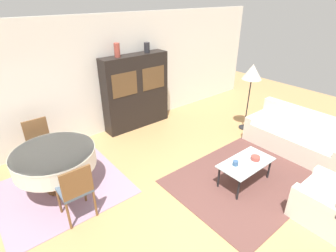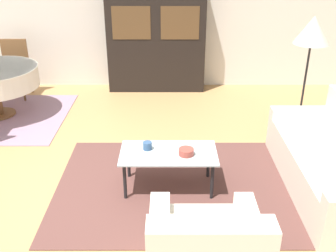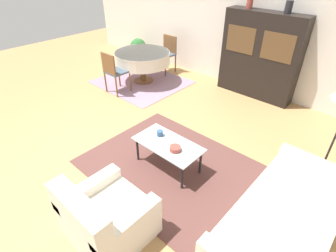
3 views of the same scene
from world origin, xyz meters
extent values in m
plane|color=tan|center=(0.00, 0.00, 0.00)|extent=(14.00, 14.00, 0.00)
cube|color=silver|center=(0.00, 3.63, 1.35)|extent=(10.00, 0.06, 2.70)
cube|color=brown|center=(1.12, 0.25, 0.01)|extent=(2.67, 2.01, 0.01)
cube|color=gray|center=(-1.60, 2.10, 0.01)|extent=(2.07, 1.86, 0.01)
cube|color=silver|center=(2.76, 0.21, 0.22)|extent=(0.90, 2.03, 0.44)
cube|color=silver|center=(3.11, 0.21, 0.64)|extent=(0.20, 2.03, 0.40)
cube|color=silver|center=(2.76, 1.14, 0.50)|extent=(0.90, 0.16, 0.12)
cube|color=silver|center=(1.29, -1.06, 0.22)|extent=(0.86, 0.82, 0.43)
cube|color=silver|center=(1.29, -1.37, 0.62)|extent=(0.86, 0.20, 0.38)
cube|color=silver|center=(0.94, -1.06, 0.49)|extent=(0.16, 0.82, 0.12)
cube|color=silver|center=(1.64, -1.06, 0.49)|extent=(0.16, 0.82, 0.12)
cylinder|color=black|center=(0.56, 0.02, 0.22)|extent=(0.04, 0.04, 0.41)
cylinder|color=black|center=(1.47, 0.02, 0.22)|extent=(0.04, 0.04, 0.41)
cylinder|color=black|center=(0.56, 0.44, 0.22)|extent=(0.04, 0.04, 0.41)
cylinder|color=black|center=(1.47, 0.44, 0.22)|extent=(0.04, 0.04, 0.41)
cube|color=silver|center=(1.01, 0.23, 0.43)|extent=(1.02, 0.54, 0.02)
cube|color=black|center=(0.80, 3.39, 0.90)|extent=(1.68, 0.38, 1.81)
cube|color=brown|center=(0.40, 3.19, 1.22)|extent=(0.64, 0.01, 0.54)
cube|color=brown|center=(1.21, 3.19, 1.22)|extent=(0.64, 0.01, 0.54)
cylinder|color=brown|center=(-1.61, 2.18, 0.03)|extent=(0.48, 0.48, 0.03)
cylinder|color=brown|center=(-1.61, 2.18, 0.24)|extent=(0.14, 0.14, 0.45)
cylinder|color=silver|center=(-1.61, 2.18, 0.61)|extent=(1.33, 1.33, 0.30)
cylinder|color=silver|center=(-1.61, 2.18, 0.75)|extent=(1.34, 1.34, 0.03)
cylinder|color=brown|center=(-1.81, 1.58, 0.25)|extent=(0.04, 0.04, 0.47)
cylinder|color=brown|center=(-1.41, 1.58, 0.25)|extent=(0.04, 0.04, 0.47)
cylinder|color=brown|center=(-1.81, 1.17, 0.25)|extent=(0.04, 0.04, 0.47)
cylinder|color=brown|center=(-1.41, 1.17, 0.25)|extent=(0.04, 0.04, 0.47)
cube|color=#475666|center=(-1.61, 1.37, 0.50)|extent=(0.44, 0.44, 0.04)
cube|color=brown|center=(-1.61, 1.17, 0.74)|extent=(0.44, 0.04, 0.44)
cylinder|color=brown|center=(-1.41, 2.78, 0.25)|extent=(0.04, 0.04, 0.47)
cylinder|color=brown|center=(-1.81, 2.78, 0.25)|extent=(0.04, 0.04, 0.47)
cylinder|color=brown|center=(-1.41, 3.19, 0.25)|extent=(0.04, 0.04, 0.47)
cylinder|color=brown|center=(-1.81, 3.19, 0.25)|extent=(0.04, 0.04, 0.47)
cube|color=#475666|center=(-1.61, 2.99, 0.50)|extent=(0.44, 0.44, 0.04)
cube|color=brown|center=(-1.61, 3.19, 0.74)|extent=(0.44, 0.04, 0.44)
cylinder|color=black|center=(2.81, 1.53, 0.01)|extent=(0.28, 0.28, 0.02)
cylinder|color=black|center=(2.81, 1.53, 0.66)|extent=(0.03, 0.03, 1.28)
cylinder|color=#33517A|center=(0.79, 0.30, 0.49)|extent=(0.10, 0.10, 0.09)
cylinder|color=#9E4238|center=(1.20, 0.18, 0.48)|extent=(0.16, 0.16, 0.07)
cylinder|color=#9E4238|center=(0.38, 3.39, 1.96)|extent=(0.13, 0.13, 0.30)
cylinder|color=#232328|center=(1.17, 3.39, 1.92)|extent=(0.13, 0.13, 0.23)
cylinder|color=#4C4C51|center=(-2.85, 3.15, 0.11)|extent=(0.26, 0.26, 0.23)
sphere|color=#2D6B33|center=(-2.85, 3.15, 0.43)|extent=(0.47, 0.47, 0.47)
camera|label=1|loc=(-2.43, -1.84, 3.09)|focal=28.00mm
camera|label=2|loc=(1.01, -3.39, 2.48)|focal=42.00mm
camera|label=3|loc=(3.06, -2.02, 2.78)|focal=28.00mm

